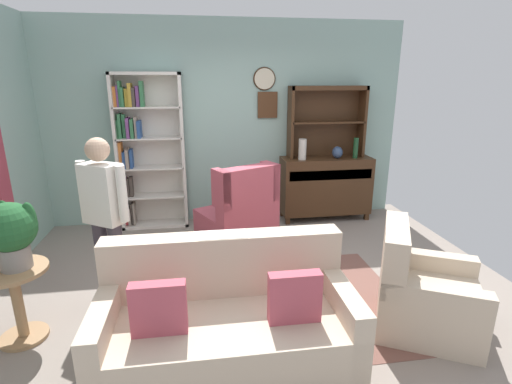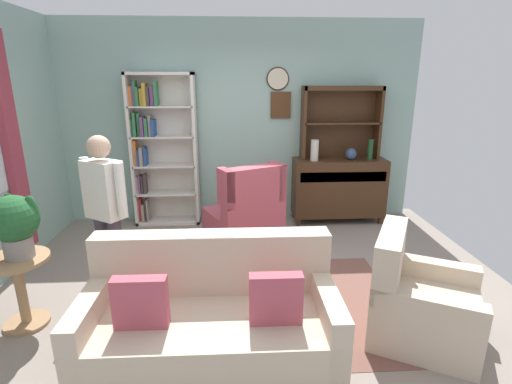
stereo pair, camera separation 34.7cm
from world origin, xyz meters
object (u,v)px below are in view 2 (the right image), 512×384
Objects in this scene: bookshelf at (159,147)px; wingback_chair at (246,216)px; sideboard at (338,187)px; coffee_table at (238,262)px; vase_tall at (315,150)px; couch_floral at (212,322)px; person_reading at (106,208)px; sideboard_hutch at (341,113)px; potted_plant_large at (15,222)px; armchair_floral at (419,305)px; plant_stand at (20,284)px; book_stack at (243,249)px; vase_round at (351,154)px; bottle_wine at (370,150)px.

bookshelf is 1.63m from wingback_chair.
coffee_table is at bearing -127.01° from sideboard.
vase_tall reaches higher than couch_floral.
couch_floral is at bearing -103.16° from coffee_table.
person_reading is at bearing 137.36° from couch_floral.
sideboard_hutch is 2.02m from wingback_chair.
bookshelf is at bearing -179.48° from sideboard_hutch.
potted_plant_large is (-2.86, -2.22, -0.14)m from vase_tall.
sideboard_hutch is 1.06× the size of armchair_floral.
plant_stand reaches higher than book_stack.
book_stack is (-1.05, -1.85, -0.60)m from vase_tall.
book_stack is at bearing 11.47° from potted_plant_large.
sideboard is 7.65× the size of vase_round.
bookshelf is 7.16× the size of bottle_wine.
plant_stand is (-3.25, 0.35, 0.09)m from armchair_floral.
sideboard_hutch is 5.31× the size of book_stack.
sideboard reaches higher than plant_stand.
book_stack is (1.22, 0.00, -0.44)m from person_reading.
coffee_table is at bearing -95.71° from wingback_chair.
armchair_floral is at bearing -28.00° from book_stack.
sideboard is 2.48× the size of potted_plant_large.
vase_round is at bearing 33.35° from plant_stand.
plant_stand is at bearing -142.37° from vase_tall.
bookshelf is 2.61m from sideboard.
vase_tall is 3.63m from potted_plant_large.
bookshelf is 1.62× the size of sideboard.
person_reading is at bearing 178.44° from coffee_table.
sideboard_hutch reaches higher than person_reading.
potted_plant_large is (-1.57, 0.53, 0.62)m from couch_floral.
book_stack is at bearing 74.48° from couch_floral.
couch_floral is (0.85, -2.92, -0.79)m from bookshelf.
bottle_wine is (0.26, -0.02, 0.06)m from vase_round.
person_reading is at bearing 31.17° from plant_stand.
person_reading reaches higher than potted_plant_large.
armchair_floral is (-0.18, -2.60, -0.72)m from vase_round.
book_stack is (1.10, -2.02, -0.64)m from bookshelf.
vase_round is (0.13, -0.18, -0.55)m from sideboard_hutch.
person_reading is (-2.79, -1.87, -0.10)m from vase_round.
person_reading is 1.95× the size of coffee_table.
sideboard is at bearing 167.11° from bottle_wine.
coffee_table is at bearing -120.08° from vase_tall.
bottle_wine is 0.56× the size of potted_plant_large.
vase_tall is 2.30m from coffee_table.
bottle_wine is at bearing 45.27° from book_stack.
coffee_table is at bearing -125.53° from sideboard_hutch.
sideboard_hutch is 3.76× the size of vase_tall.
bottle_wine is 0.37× the size of coffee_table.
couch_floral is 1.16× the size of person_reading.
bottle_wine is 2.01m from wingback_chair.
wingback_chair is 1.18m from coffee_table.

